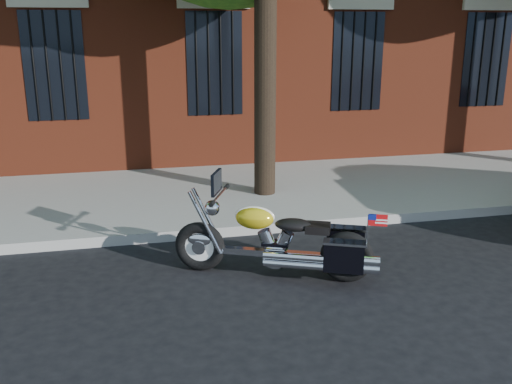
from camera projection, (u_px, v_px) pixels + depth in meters
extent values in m
plane|color=black|center=(280.00, 271.00, 7.08)|extent=(120.00, 120.00, 0.00)
cube|color=gray|center=(256.00, 228.00, 8.35)|extent=(40.00, 0.16, 0.15)
cube|color=gray|center=(233.00, 193.00, 10.11)|extent=(40.00, 3.60, 0.15)
cube|color=black|center=(214.00, 64.00, 11.24)|extent=(1.10, 0.14, 2.00)
cube|color=#B2A893|center=(213.00, 3.00, 10.89)|extent=(1.40, 0.20, 0.22)
cylinder|color=black|center=(215.00, 64.00, 11.17)|extent=(0.04, 0.04, 2.00)
cylinder|color=black|center=(265.00, 53.00, 9.20)|extent=(0.36, 0.36, 5.00)
torus|color=black|center=(200.00, 246.00, 7.00)|extent=(0.63, 0.38, 0.63)
torus|color=black|center=(347.00, 257.00, 6.68)|extent=(0.63, 0.38, 0.63)
cylinder|color=white|center=(200.00, 246.00, 7.00)|extent=(0.45, 0.24, 0.47)
cylinder|color=white|center=(347.00, 257.00, 6.68)|extent=(0.45, 0.24, 0.47)
ellipsoid|color=white|center=(200.00, 239.00, 6.98)|extent=(0.35, 0.24, 0.18)
ellipsoid|color=gold|center=(347.00, 248.00, 6.65)|extent=(0.36, 0.25, 0.18)
cube|color=white|center=(272.00, 253.00, 6.85)|extent=(1.33, 0.65, 0.08)
cylinder|color=white|center=(275.00, 255.00, 6.85)|extent=(0.34, 0.28, 0.30)
cylinder|color=white|center=(313.00, 262.00, 6.60)|extent=(1.11, 0.55, 0.08)
ellipsoid|color=gold|center=(255.00, 218.00, 6.76)|extent=(0.53, 0.43, 0.27)
ellipsoid|color=black|center=(294.00, 225.00, 6.70)|extent=(0.52, 0.43, 0.14)
cube|color=black|center=(345.00, 241.00, 6.89)|extent=(0.47, 0.32, 0.36)
cube|color=black|center=(344.00, 257.00, 6.43)|extent=(0.47, 0.32, 0.36)
cylinder|color=white|center=(220.00, 195.00, 6.77)|extent=(0.32, 0.69, 0.03)
sphere|color=white|center=(212.00, 208.00, 6.83)|extent=(0.25, 0.25, 0.19)
cube|color=black|center=(216.00, 182.00, 6.73)|extent=(0.18, 0.36, 0.26)
cube|color=red|center=(378.00, 220.00, 6.20)|extent=(0.20, 0.10, 0.13)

